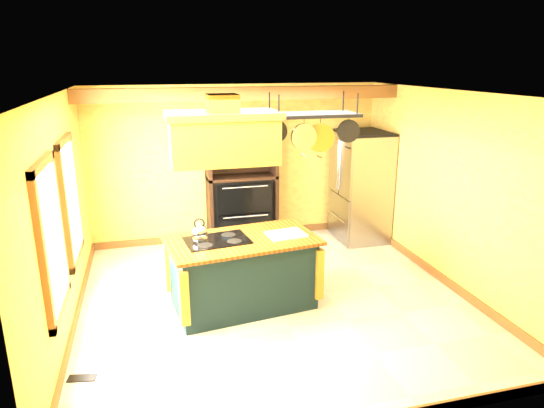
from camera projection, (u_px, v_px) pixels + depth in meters
name	position (u px, v px, depth m)	size (l,w,h in m)	color
floor	(274.00, 300.00, 6.47)	(5.00, 5.00, 0.00)	beige
ceiling	(274.00, 93.00, 5.71)	(5.00, 5.00, 0.00)	white
wall_back	(237.00, 164.00, 8.41)	(5.00, 0.02, 2.70)	#E9BE55
wall_front	(357.00, 290.00, 3.77)	(5.00, 0.02, 2.70)	#E9BE55
wall_left	(61.00, 219.00, 5.48)	(0.02, 5.00, 2.70)	#E9BE55
wall_right	(448.00, 190.00, 6.70)	(0.02, 5.00, 2.70)	#E9BE55
ceiling_beam	(245.00, 94.00, 7.32)	(5.00, 0.15, 0.20)	brown
window_near	(52.00, 238.00, 4.73)	(0.06, 1.06, 1.56)	brown
window_far	(71.00, 200.00, 6.03)	(0.06, 1.06, 1.56)	brown
kitchen_island	(242.00, 272.00, 6.21)	(1.98, 1.27, 1.11)	black
range_hood	(223.00, 135.00, 5.66)	(1.31, 0.74, 0.80)	#AB7F2A
pot_rack	(313.00, 122.00, 5.90)	(1.14, 0.54, 0.75)	black
refrigerator	(360.00, 189.00, 8.48)	(0.81, 0.96, 1.88)	gray
hutch	(242.00, 196.00, 8.36)	(1.18, 0.54, 2.09)	black
floor_register	(82.00, 378.00, 4.86)	(0.28, 0.12, 0.01)	black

